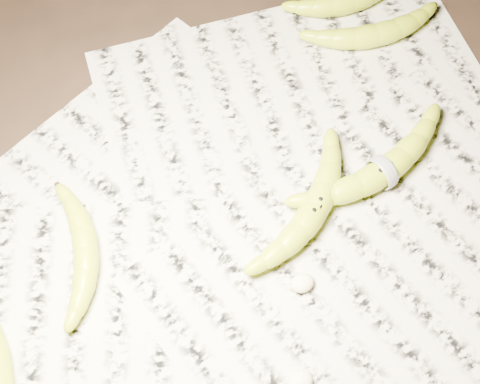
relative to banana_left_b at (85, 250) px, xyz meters
name	(u,v)px	position (x,y,z in m)	size (l,w,h in m)	color
ground	(256,211)	(0.22, -0.04, -0.02)	(3.00, 3.00, 0.00)	black
newspaper_patch	(252,236)	(0.20, -0.07, -0.02)	(0.90, 0.70, 0.01)	beige
banana_left_b	(85,250)	(0.00, 0.00, 0.00)	(0.17, 0.05, 0.03)	#B0B917
banana_center	(315,208)	(0.28, -0.08, 0.00)	(0.20, 0.06, 0.04)	#B0B917
banana_taped	(383,171)	(0.39, -0.07, 0.00)	(0.23, 0.06, 0.04)	#B0B917
banana_upper_a	(376,33)	(0.50, 0.13, 0.00)	(0.18, 0.06, 0.04)	#B0B917
banana_upper_b	(351,0)	(0.50, 0.20, 0.00)	(0.17, 0.06, 0.03)	#B0B917
measuring_tape	(383,171)	(0.39, -0.07, 0.00)	(0.05, 0.05, 0.00)	white
flesh_chunk_b	(301,381)	(0.16, -0.26, -0.01)	(0.03, 0.02, 0.02)	beige
flesh_chunk_c	(303,282)	(0.22, -0.15, -0.01)	(0.03, 0.02, 0.02)	beige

